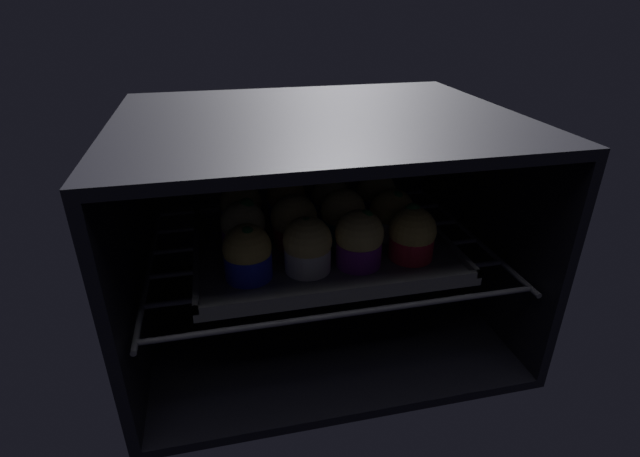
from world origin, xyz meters
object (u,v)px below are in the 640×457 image
muffin_row0_col0 (248,253)px  muffin_row2_col1 (287,201)px  muffin_row0_col3 (412,235)px  muffin_row2_col0 (241,207)px  baking_tray (320,244)px  muffin_row0_col1 (307,246)px  muffin_row2_col3 (376,196)px  muffin_row0_col2 (359,239)px  muffin_row1_col3 (391,214)px  muffin_row2_col2 (331,201)px  muffin_row1_col2 (343,216)px  muffin_row1_col1 (294,222)px  muffin_row1_col0 (243,228)px

muffin_row0_col0 → muffin_row2_col1: 18.48cm
muffin_row0_col0 → muffin_row0_col3: muffin_row0_col3 is taller
muffin_row0_col3 → muffin_row0_col0: bearing=-179.4°
muffin_row2_col0 → baking_tray: bearing=-34.9°
muffin_row0_col1 → muffin_row2_col3: muffin_row0_col1 is taller
muffin_row2_col1 → muffin_row2_col3: bearing=-2.1°
muffin_row2_col3 → muffin_row0_col2: bearing=-116.4°
muffin_row1_col3 → muffin_row2_col2: (-8.33, 8.05, -0.15)cm
muffin_row0_col0 → muffin_row0_col3: bearing=0.6°
baking_tray → muffin_row2_col1: muffin_row2_col1 is taller
muffin_row0_col0 → muffin_row1_col2: bearing=27.2°
muffin_row0_col2 → muffin_row0_col1: bearing=178.5°
muffin_row1_col2 → muffin_row1_col3: size_ratio=1.07×
muffin_row1_col1 → muffin_row2_col1: (0.10, 8.08, 0.10)cm
muffin_row1_col1 → muffin_row1_col2: 7.98cm
muffin_row0_col1 → muffin_row0_col2: size_ratio=0.94×
muffin_row1_col3 → muffin_row2_col0: (-23.96, 8.59, 0.02)cm
muffin_row1_col0 → muffin_row0_col2: bearing=-26.6°
muffin_row2_col2 → muffin_row2_col1: bearing=176.7°
muffin_row1_col0 → muffin_row1_col2: bearing=0.7°
muffin_row0_col1 → muffin_row1_col2: bearing=47.3°
muffin_row0_col2 → muffin_row0_col3: (8.41, 0.33, -0.33)cm
muffin_row2_col0 → muffin_row2_col1: muffin_row2_col1 is taller
muffin_row0_col3 → muffin_row2_col1: 23.19cm
muffin_row0_col3 → muffin_row2_col0: 29.36cm
muffin_row1_col3 → muffin_row2_col1: muffin_row2_col1 is taller
muffin_row0_col2 → muffin_row2_col0: size_ratio=1.06×
baking_tray → muffin_row2_col1: bearing=116.4°
muffin_row2_col1 → muffin_row1_col2: bearing=-46.6°
baking_tray → muffin_row2_col0: size_ratio=4.81×
muffin_row0_col0 → muffin_row1_col2: muffin_row1_col2 is taller
muffin_row0_col3 → muffin_row1_col1: bearing=153.7°
muffin_row0_col0 → muffin_row2_col0: size_ratio=0.98×
muffin_row0_col3 → muffin_row1_col3: size_ratio=1.06×
muffin_row0_col0 → muffin_row1_col1: 11.72cm
baking_tray → muffin_row2_col3: (11.95, 7.67, 4.37)cm
muffin_row2_col2 → muffin_row0_col3: bearing=-61.2°
muffin_row1_col3 → muffin_row2_col0: 25.45cm
muffin_row1_col0 → muffin_row1_col2: same height
muffin_row1_col1 → muffin_row1_col3: muffin_row1_col1 is taller
muffin_row0_col1 → muffin_row0_col2: bearing=-1.5°
muffin_row1_col3 → baking_tray: bearing=178.8°
muffin_row0_col2 → muffin_row2_col1: size_ratio=1.04×
muffin_row0_col3 → muffin_row2_col2: (-8.73, 15.86, -0.27)cm
muffin_row0_col3 → muffin_row1_col0: 25.79cm
muffin_row2_col1 → baking_tray: bearing=-63.6°
muffin_row0_col2 → muffin_row2_col3: size_ratio=1.08×
muffin_row0_col3 → muffin_row0_col2: bearing=-177.7°
muffin_row0_col3 → muffin_row2_col1: same height
muffin_row2_col2 → muffin_row0_col2: bearing=-88.9°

